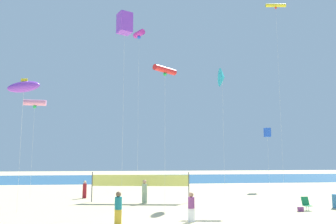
{
  "coord_description": "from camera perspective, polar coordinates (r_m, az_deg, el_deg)",
  "views": [
    {
      "loc": [
        -1.9,
        -18.65,
        3.81
      ],
      "look_at": [
        0.93,
        10.37,
        7.63
      ],
      "focal_mm": 34.94,
      "sensor_mm": 36.0,
      "label": 1
    }
  ],
  "objects": [
    {
      "name": "trash_barrel",
      "position": [
        27.3,
        27.26,
        -13.64
      ],
      "size": [
        0.53,
        0.53,
        0.98
      ],
      "primitive_type": "cylinder",
      "color": "teal",
      "rests_on": "ground"
    },
    {
      "name": "kite_yellow_tube",
      "position": [
        41.02,
        18.27,
        17.12
      ],
      "size": [
        2.29,
        0.6,
        20.91
      ],
      "color": "silver",
      "rests_on": "ground"
    },
    {
      "name": "beach_handbag",
      "position": [
        24.76,
        22.13,
        -15.43
      ],
      "size": [
        0.37,
        0.19,
        0.3
      ],
      "primitive_type": "cube",
      "color": "#7A3872",
      "rests_on": "ground"
    },
    {
      "name": "folding_beach_chair",
      "position": [
        25.42,
        22.96,
        -14.45
      ],
      "size": [
        0.52,
        0.65,
        0.89
      ],
      "rotation": [
        0.0,
        0.0,
        -0.62
      ],
      "color": "#1E8C4C",
      "rests_on": "ground"
    },
    {
      "name": "ground_plane",
      "position": [
        19.13,
        0.26,
        -18.95
      ],
      "size": [
        120.0,
        120.0,
        0.0
      ],
      "primitive_type": "plane",
      "color": "beige"
    },
    {
      "name": "kite_violet_inflatable",
      "position": [
        24.98,
        -23.84,
        4.04
      ],
      "size": [
        2.38,
        1.4,
        9.12
      ],
      "color": "silver",
      "rests_on": "ground"
    },
    {
      "name": "beachgoer_maroon_shirt",
      "position": [
        30.61,
        -14.34,
        -12.86
      ],
      "size": [
        0.35,
        0.35,
        1.52
      ],
      "rotation": [
        0.0,
        0.0,
        5.18
      ],
      "color": "maroon",
      "rests_on": "ground"
    },
    {
      "name": "beachgoer_plum_shirt",
      "position": [
        19.55,
        4.08,
        -16.03
      ],
      "size": [
        0.38,
        0.38,
        1.66
      ],
      "rotation": [
        0.0,
        0.0,
        1.95
      ],
      "color": "white",
      "rests_on": "ground"
    },
    {
      "name": "kite_pink_tube",
      "position": [
        32.29,
        -22.21,
        1.47
      ],
      "size": [
        1.99,
        0.75,
        8.81
      ],
      "color": "silver",
      "rests_on": "ground"
    },
    {
      "name": "kite_magenta_tube",
      "position": [
        40.84,
        -5.07,
        13.37
      ],
      "size": [
        1.46,
        1.79,
        18.72
      ],
      "color": "silver",
      "rests_on": "ground"
    },
    {
      "name": "kite_cyan_delta",
      "position": [
        31.25,
        9.45,
        5.98
      ],
      "size": [
        0.5,
        1.76,
        11.9
      ],
      "color": "silver",
      "rests_on": "ground"
    },
    {
      "name": "beachgoer_sage_shirt",
      "position": [
        26.72,
        -4.12,
        -13.53
      ],
      "size": [
        0.42,
        0.42,
        1.83
      ],
      "rotation": [
        0.0,
        0.0,
        0.86
      ],
      "color": "#99B28C",
      "rests_on": "ground"
    },
    {
      "name": "ocean_band",
      "position": [
        53.82,
        -3.6,
        -11.5
      ],
      "size": [
        120.0,
        20.0,
        0.01
      ],
      "primitive_type": "cube",
      "color": "#28608C",
      "rests_on": "ground"
    },
    {
      "name": "kite_blue_box",
      "position": [
        39.07,
        16.94,
        -3.44
      ],
      "size": [
        0.66,
        0.66,
        6.85
      ],
      "color": "silver",
      "rests_on": "ground"
    },
    {
      "name": "kite_red_tube",
      "position": [
        23.2,
        -0.53,
        7.3
      ],
      "size": [
        1.82,
        1.72,
        9.96
      ],
      "color": "silver",
      "rests_on": "ground"
    },
    {
      "name": "kite_violet_box",
      "position": [
        25.93,
        -7.58,
        15.09
      ],
      "size": [
        1.3,
        1.3,
        14.51
      ],
      "color": "silver",
      "rests_on": "ground"
    },
    {
      "name": "volleyball_net",
      "position": [
        27.26,
        -4.87,
        -12.01
      ],
      "size": [
        7.91,
        1.13,
        2.4
      ],
      "color": "#4C4C51",
      "rests_on": "ground"
    },
    {
      "name": "beachgoer_teal_shirt",
      "position": [
        19.05,
        -8.67,
        -16.02
      ],
      "size": [
        0.41,
        0.41,
        1.77
      ],
      "rotation": [
        0.0,
        0.0,
        2.41
      ],
      "color": "gold",
      "rests_on": "ground"
    }
  ]
}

